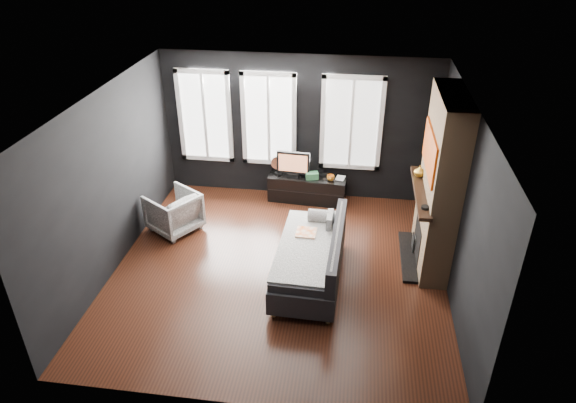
# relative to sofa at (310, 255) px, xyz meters

# --- Properties ---
(floor) EXTENTS (5.00, 5.00, 0.00)m
(floor) POSITION_rel_sofa_xyz_m (-0.49, 0.14, -0.43)
(floor) COLOR black
(floor) RESTS_ON ground
(ceiling) EXTENTS (5.00, 5.00, 0.00)m
(ceiling) POSITION_rel_sofa_xyz_m (-0.49, 0.14, 2.27)
(ceiling) COLOR white
(ceiling) RESTS_ON ground
(wall_back) EXTENTS (5.00, 0.02, 2.70)m
(wall_back) POSITION_rel_sofa_xyz_m (-0.49, 2.64, 0.92)
(wall_back) COLOR black
(wall_back) RESTS_ON ground
(wall_left) EXTENTS (0.02, 5.00, 2.70)m
(wall_left) POSITION_rel_sofa_xyz_m (-2.99, 0.14, 0.92)
(wall_left) COLOR black
(wall_left) RESTS_ON ground
(wall_right) EXTENTS (0.02, 5.00, 2.70)m
(wall_right) POSITION_rel_sofa_xyz_m (2.01, 0.14, 0.92)
(wall_right) COLOR black
(wall_right) RESTS_ON ground
(windows) EXTENTS (4.00, 0.16, 1.76)m
(windows) POSITION_rel_sofa_xyz_m (-0.94, 2.60, 1.95)
(windows) COLOR white
(windows) RESTS_ON wall_back
(fireplace) EXTENTS (0.70, 1.62, 2.70)m
(fireplace) POSITION_rel_sofa_xyz_m (1.81, 0.74, 0.92)
(fireplace) COLOR #93724C
(fireplace) RESTS_ON floor
(sofa) EXTENTS (1.07, 2.05, 0.87)m
(sofa) POSITION_rel_sofa_xyz_m (0.00, 0.00, 0.00)
(sofa) COLOR #262629
(sofa) RESTS_ON floor
(stripe_pillow) EXTENTS (0.09, 0.35, 0.35)m
(stripe_pillow) POSITION_rel_sofa_xyz_m (0.24, 0.57, 0.19)
(stripe_pillow) COLOR gray
(stripe_pillow) RESTS_ON sofa
(armchair) EXTENTS (1.00, 1.01, 0.77)m
(armchair) POSITION_rel_sofa_xyz_m (-2.44, 1.04, -0.05)
(armchair) COLOR white
(armchair) RESTS_ON floor
(media_console) EXTENTS (1.47, 0.54, 0.50)m
(media_console) POSITION_rel_sofa_xyz_m (-0.29, 2.38, -0.19)
(media_console) COLOR black
(media_console) RESTS_ON floor
(monitor) EXTENTS (0.63, 0.18, 0.56)m
(monitor) POSITION_rel_sofa_xyz_m (-0.55, 2.36, 0.34)
(monitor) COLOR black
(monitor) RESTS_ON media_console
(desk_fan) EXTENTS (0.30, 0.30, 0.38)m
(desk_fan) POSITION_rel_sofa_xyz_m (-0.84, 2.41, 0.25)
(desk_fan) COLOR gray
(desk_fan) RESTS_ON media_console
(mug) EXTENTS (0.16, 0.14, 0.14)m
(mug) POSITION_rel_sofa_xyz_m (0.15, 2.28, 0.13)
(mug) COLOR orange
(mug) RESTS_ON media_console
(book) EXTENTS (0.16, 0.05, 0.21)m
(book) POSITION_rel_sofa_xyz_m (0.25, 2.40, 0.17)
(book) COLOR #9E927B
(book) RESTS_ON media_console
(storage_box) EXTENTS (0.25, 0.20, 0.12)m
(storage_box) POSITION_rel_sofa_xyz_m (-0.20, 2.31, 0.12)
(storage_box) COLOR #2E6C40
(storage_box) RESTS_ON media_console
(mantel_vase) EXTENTS (0.23, 0.23, 0.17)m
(mantel_vase) POSITION_rel_sofa_xyz_m (1.56, 1.19, 0.88)
(mantel_vase) COLOR gold
(mantel_vase) RESTS_ON fireplace
(mantel_clock) EXTENTS (0.13, 0.13, 0.04)m
(mantel_clock) POSITION_rel_sofa_xyz_m (1.56, 0.19, 0.81)
(mantel_clock) COLOR black
(mantel_clock) RESTS_ON fireplace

